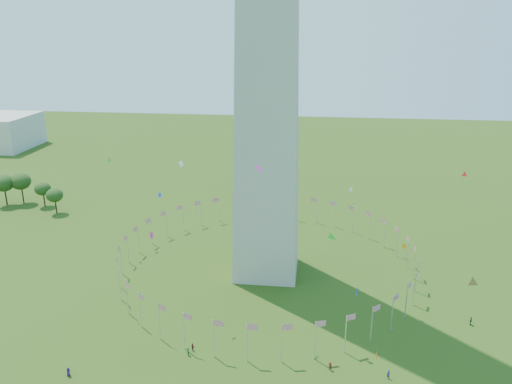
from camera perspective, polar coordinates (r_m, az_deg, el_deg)
flag_ring at (r=139.73m, az=1.22°, el=-7.35°), size 80.24×80.24×9.00m
kites_aloft at (r=112.90m, az=7.38°, el=-4.75°), size 104.99×70.63×39.92m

